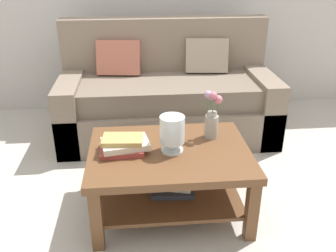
{
  "coord_description": "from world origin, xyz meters",
  "views": [
    {
      "loc": [
        -0.2,
        -2.45,
        1.62
      ],
      "look_at": [
        0.0,
        -0.22,
        0.56
      ],
      "focal_mm": 39.75,
      "sensor_mm": 36.0,
      "label": 1
    }
  ],
  "objects_px": {
    "couch": "(167,97)",
    "flower_pitcher": "(212,118)",
    "coffee_table": "(170,168)",
    "glass_hurricane_vase": "(172,131)",
    "book_stack_main": "(123,145)"
  },
  "relations": [
    {
      "from": "book_stack_main",
      "to": "glass_hurricane_vase",
      "type": "distance_m",
      "value": 0.32
    },
    {
      "from": "coffee_table",
      "to": "flower_pitcher",
      "type": "distance_m",
      "value": 0.43
    },
    {
      "from": "book_stack_main",
      "to": "flower_pitcher",
      "type": "xyz_separation_m",
      "value": [
        0.59,
        0.15,
        0.09
      ]
    },
    {
      "from": "glass_hurricane_vase",
      "to": "couch",
      "type": "bearing_deg",
      "value": 86.37
    },
    {
      "from": "couch",
      "to": "coffee_table",
      "type": "height_order",
      "value": "couch"
    },
    {
      "from": "flower_pitcher",
      "to": "coffee_table",
      "type": "bearing_deg",
      "value": -151.62
    },
    {
      "from": "coffee_table",
      "to": "glass_hurricane_vase",
      "type": "distance_m",
      "value": 0.27
    },
    {
      "from": "coffee_table",
      "to": "flower_pitcher",
      "type": "height_order",
      "value": "flower_pitcher"
    },
    {
      "from": "glass_hurricane_vase",
      "to": "flower_pitcher",
      "type": "height_order",
      "value": "flower_pitcher"
    },
    {
      "from": "couch",
      "to": "flower_pitcher",
      "type": "xyz_separation_m",
      "value": [
        0.21,
        -1.07,
        0.24
      ]
    },
    {
      "from": "coffee_table",
      "to": "glass_hurricane_vase",
      "type": "bearing_deg",
      "value": -55.73
    },
    {
      "from": "glass_hurricane_vase",
      "to": "flower_pitcher",
      "type": "relative_size",
      "value": 0.72
    },
    {
      "from": "couch",
      "to": "glass_hurricane_vase",
      "type": "distance_m",
      "value": 1.27
    },
    {
      "from": "couch",
      "to": "glass_hurricane_vase",
      "type": "height_order",
      "value": "couch"
    },
    {
      "from": "couch",
      "to": "book_stack_main",
      "type": "xyz_separation_m",
      "value": [
        -0.39,
        -1.22,
        0.15
      ]
    }
  ]
}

